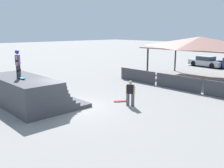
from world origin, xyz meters
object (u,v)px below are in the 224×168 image
(skater_on_deck, at_px, (18,62))
(skateboard_on_deck, at_px, (21,78))
(bystander_walking, at_px, (130,92))
(parked_car_silver, at_px, (206,62))
(skateboard_on_ground, at_px, (121,101))

(skater_on_deck, xyz_separation_m, skateboard_on_deck, (0.44, -0.05, -0.85))
(skateboard_on_deck, relative_size, bystander_walking, 0.55)
(skateboard_on_deck, distance_m, parked_car_silver, 23.45)
(skateboard_on_deck, xyz_separation_m, bystander_walking, (3.89, 4.72, -0.90))
(parked_car_silver, bearing_deg, skateboard_on_deck, -81.20)
(skater_on_deck, relative_size, skateboard_on_ground, 1.96)
(skater_on_deck, distance_m, skateboard_on_ground, 6.45)
(bystander_walking, height_order, skateboard_on_ground, bystander_walking)
(bystander_walking, bearing_deg, skater_on_deck, 35.02)
(skater_on_deck, xyz_separation_m, bystander_walking, (4.33, 4.67, -1.75))
(skateboard_on_deck, distance_m, skateboard_on_ground, 5.98)
(skateboard_on_deck, bearing_deg, skateboard_on_ground, 61.21)
(skateboard_on_ground, height_order, parked_car_silver, parked_car_silver)
(skater_on_deck, xyz_separation_m, skateboard_on_ground, (3.35, 4.90, -2.53))
(skateboard_on_deck, bearing_deg, skater_on_deck, 175.26)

